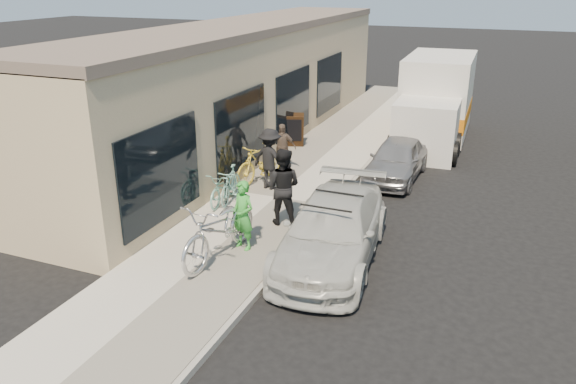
% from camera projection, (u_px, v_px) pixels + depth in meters
% --- Properties ---
extents(ground, '(120.00, 120.00, 0.00)m').
position_uv_depth(ground, '(307.00, 265.00, 11.85)').
color(ground, black).
rests_on(ground, ground).
extents(sidewalk, '(3.00, 34.00, 0.15)m').
position_uv_depth(sidewalk, '(276.00, 199.00, 15.12)').
color(sidewalk, '#B6AFA4').
rests_on(sidewalk, ground).
extents(curb, '(0.12, 34.00, 0.13)m').
position_uv_depth(curb, '(331.00, 208.00, 14.58)').
color(curb, gray).
rests_on(curb, ground).
extents(storefront, '(3.60, 20.00, 4.22)m').
position_uv_depth(storefront, '(247.00, 84.00, 19.83)').
color(storefront, '#C6B289').
rests_on(storefront, ground).
extents(bike_rack, '(0.25, 0.55, 0.83)m').
position_uv_depth(bike_rack, '(226.00, 184.00, 14.56)').
color(bike_rack, black).
rests_on(bike_rack, sidewalk).
extents(sandwich_board, '(0.86, 0.87, 1.11)m').
position_uv_depth(sandwich_board, '(294.00, 130.00, 19.39)').
color(sandwich_board, '#321E0D').
rests_on(sandwich_board, sidewalk).
extents(sedan_white, '(2.32, 4.83, 1.40)m').
position_uv_depth(sedan_white, '(333.00, 230.00, 11.87)').
color(sedan_white, beige).
rests_on(sedan_white, ground).
extents(sedan_silver, '(1.52, 3.57, 1.20)m').
position_uv_depth(sedan_silver, '(397.00, 159.00, 16.70)').
color(sedan_silver, gray).
rests_on(sedan_silver, ground).
extents(moving_truck, '(2.46, 6.17, 3.00)m').
position_uv_depth(moving_truck, '(435.00, 104.00, 20.47)').
color(moving_truck, silver).
rests_on(moving_truck, ground).
extents(tandem_bike, '(1.13, 2.62, 1.34)m').
position_uv_depth(tandem_bike, '(220.00, 229.00, 11.61)').
color(tandem_bike, silver).
rests_on(tandem_bike, sidewalk).
extents(woman_rider, '(0.65, 0.53, 1.54)m').
position_uv_depth(woman_rider, '(243.00, 215.00, 12.00)').
color(woman_rider, green).
rests_on(woman_rider, sidewalk).
extents(man_standing, '(0.98, 0.80, 1.86)m').
position_uv_depth(man_standing, '(282.00, 187.00, 13.19)').
color(man_standing, black).
rests_on(man_standing, sidewalk).
extents(cruiser_bike_a, '(0.69, 1.59, 0.93)m').
position_uv_depth(cruiser_bike_a, '(231.00, 184.00, 14.67)').
color(cruiser_bike_a, '#7CB9A9').
rests_on(cruiser_bike_a, sidewalk).
extents(cruiser_bike_b, '(0.72, 1.70, 0.87)m').
position_uv_depth(cruiser_bike_b, '(224.00, 187.00, 14.58)').
color(cruiser_bike_b, '#7CB9A9').
rests_on(cruiser_bike_b, sidewalk).
extents(cruiser_bike_c, '(1.06, 1.98, 1.15)m').
position_uv_depth(cruiser_bike_c, '(260.00, 163.00, 16.02)').
color(cruiser_bike_c, gold).
rests_on(cruiser_bike_c, sidewalk).
extents(bystander_a, '(1.22, 0.87, 1.71)m').
position_uv_depth(bystander_a, '(270.00, 159.00, 15.42)').
color(bystander_a, black).
rests_on(bystander_a, sidewalk).
extents(bystander_b, '(0.92, 0.59, 1.46)m').
position_uv_depth(bystander_b, '(282.00, 147.00, 16.88)').
color(bystander_b, brown).
rests_on(bystander_b, sidewalk).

